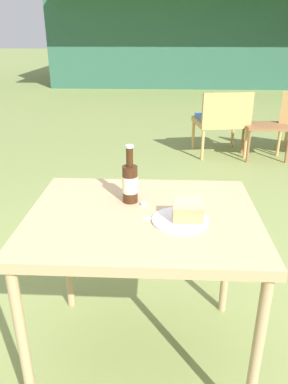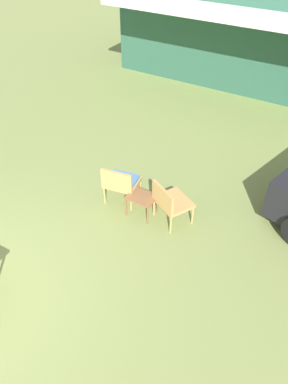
% 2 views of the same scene
% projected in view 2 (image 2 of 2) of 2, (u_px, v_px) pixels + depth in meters
% --- Properties ---
extents(wicker_chair_cushioned, '(0.66, 0.60, 0.77)m').
position_uv_depth(wicker_chair_cushioned, '(121.00, 181.00, 6.67)').
color(wicker_chair_cushioned, tan).
rests_on(wicker_chair_cushioned, ground_plane).
extents(wicker_chair_plain, '(0.75, 0.72, 0.77)m').
position_uv_depth(wicker_chair_plain, '(170.00, 201.00, 6.26)').
color(wicker_chair_plain, tan).
rests_on(wicker_chair_plain, ground_plane).
extents(garden_side_table, '(0.49, 0.39, 0.40)m').
position_uv_depth(garden_side_table, '(142.00, 199.00, 6.45)').
color(garden_side_table, brown).
rests_on(garden_side_table, ground_plane).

